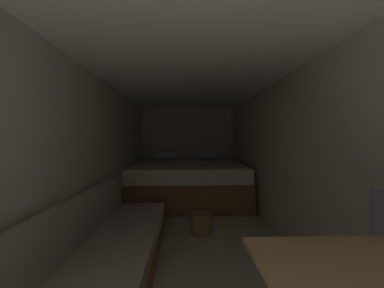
{
  "coord_description": "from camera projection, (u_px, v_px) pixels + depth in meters",
  "views": [
    {
      "loc": [
        -0.08,
        -0.21,
        1.21
      ],
      "look_at": [
        0.03,
        2.78,
        1.14
      ],
      "focal_mm": 20.26,
      "sensor_mm": 36.0,
      "label": 1
    }
  ],
  "objects": [
    {
      "name": "sofa_left",
      "position": [
        91.0,
        274.0,
        1.6
      ],
      "size": [
        0.75,
        3.03,
        0.69
      ],
      "color": "olive",
      "rests_on": "ground"
    },
    {
      "name": "wall_right",
      "position": [
        288.0,
        159.0,
        2.52
      ],
      "size": [
        0.05,
        5.57,
        1.95
      ],
      "primitive_type": "cube",
      "color": "beige",
      "rests_on": "ground"
    },
    {
      "name": "ground_plane",
      "position": [
        191.0,
        244.0,
        2.5
      ],
      "size": [
        7.57,
        7.57,
        0.0
      ],
      "primitive_type": "plane",
      "color": "#B2A893"
    },
    {
      "name": "ceiling_slab",
      "position": [
        191.0,
        71.0,
        2.46
      ],
      "size": [
        2.32,
        5.57,
        0.05
      ],
      "primitive_type": "cube",
      "color": "white",
      "rests_on": "wall_left"
    },
    {
      "name": "wicker_basket",
      "position": [
        201.0,
        223.0,
        2.8
      ],
      "size": [
        0.27,
        0.27,
        0.25
      ],
      "color": "olive",
      "rests_on": "ground"
    },
    {
      "name": "wall_back",
      "position": [
        187.0,
        148.0,
        5.29
      ],
      "size": [
        2.32,
        0.05,
        1.95
      ],
      "primitive_type": "cube",
      "color": "beige",
      "rests_on": "ground"
    },
    {
      "name": "wall_left",
      "position": [
        91.0,
        160.0,
        2.44
      ],
      "size": [
        0.05,
        5.57,
        1.95
      ],
      "primitive_type": "cube",
      "color": "beige",
      "rests_on": "ground"
    },
    {
      "name": "bed",
      "position": [
        188.0,
        181.0,
        4.31
      ],
      "size": [
        2.1,
        1.87,
        0.91
      ],
      "color": "brown",
      "rests_on": "ground"
    }
  ]
}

